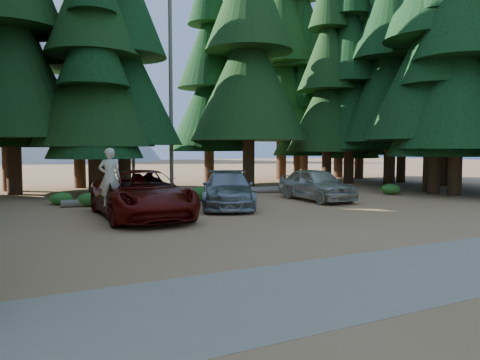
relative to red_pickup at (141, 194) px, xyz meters
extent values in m
plane|color=#9F7243|center=(4.22, -3.43, -0.87)|extent=(160.00, 160.00, 0.00)
cube|color=tan|center=(4.22, -9.93, -0.86)|extent=(26.00, 3.50, 0.01)
cylinder|color=#746A5D|center=(5.02, 11.07, 5.13)|extent=(0.24, 0.24, 12.00)
cylinder|color=#746A5D|center=(3.02, 12.57, 4.13)|extent=(0.20, 0.20, 10.00)
cone|color=gray|center=(4.22, 81.57, 13.13)|extent=(44.00, 44.00, 28.00)
cone|color=gray|center=(-3.78, 91.57, 9.13)|extent=(36.00, 36.00, 20.00)
imported|color=#5B0C07|center=(0.00, 0.00, 0.00)|extent=(3.09, 6.34, 1.73)
imported|color=gray|center=(4.11, 1.23, -0.10)|extent=(4.14, 5.69, 1.53)
imported|color=#B9B4A5|center=(9.00, 1.50, -0.08)|extent=(1.97, 4.67, 1.58)
imported|color=beige|center=(-1.29, -0.74, 0.70)|extent=(0.79, 0.60, 1.97)
cylinder|color=white|center=(-1.29, -0.69, 1.16)|extent=(0.36, 0.36, 0.04)
cylinder|color=#746A5D|center=(-0.03, 4.23, -0.70)|extent=(4.55, 0.51, 0.32)
cylinder|color=#746A5D|center=(8.75, 7.07, -0.73)|extent=(3.44, 0.51, 0.28)
cylinder|color=#746A5D|center=(8.10, 6.07, -0.72)|extent=(4.42, 1.58, 0.29)
ellipsoid|color=#346C20|center=(-1.08, 4.36, -0.57)|extent=(1.07, 1.07, 0.59)
ellipsoid|color=#346C20|center=(-2.14, 5.49, -0.59)|extent=(1.01, 1.01, 0.55)
ellipsoid|color=#346C20|center=(4.27, 3.82, -0.55)|extent=(1.15, 1.15, 0.63)
ellipsoid|color=#346C20|center=(4.31, 4.41, -0.54)|extent=(1.18, 1.18, 0.65)
ellipsoid|color=#346C20|center=(7.57, 6.53, -0.65)|extent=(0.78, 0.78, 0.43)
ellipsoid|color=#346C20|center=(9.90, 4.54, -0.47)|extent=(1.43, 1.43, 0.78)
ellipsoid|color=#346C20|center=(14.45, 2.07, -0.58)|extent=(1.05, 1.05, 0.58)
camera|label=1|loc=(-4.65, -16.72, 1.70)|focal=35.00mm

